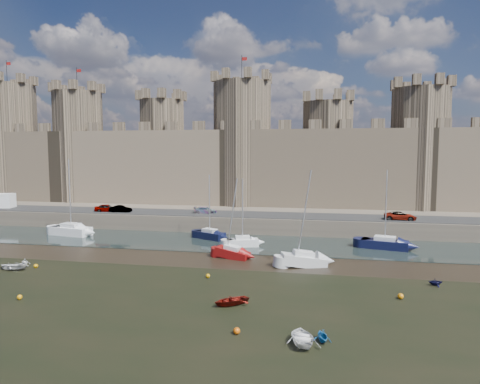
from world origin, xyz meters
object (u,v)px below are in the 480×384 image
Objects in this scene: car_2 at (206,210)px; sailboat_5 at (304,259)px; sailboat_2 at (242,241)px; car_1 at (121,209)px; car_3 at (400,216)px; sailboat_4 at (232,252)px; sailboat_0 at (71,230)px; car_0 at (107,208)px; sailboat_3 at (385,243)px; sailboat_1 at (210,234)px.

car_2 is 26.17m from sailboat_5.
car_2 is 0.42× the size of sailboat_2.
car_1 is 43.93m from car_3.
sailboat_4 is at bearing -132.54° from car_1.
car_1 is 0.79× the size of car_3.
car_2 is 0.33× the size of sailboat_0.
car_2 is 0.39× the size of sailboat_4.
sailboat_0 is (-1.57, -8.00, -2.29)m from car_0.
car_0 is 0.43× the size of sailboat_2.
sailboat_3 is at bearing -10.77° from sailboat_2.
sailboat_2 is 0.84× the size of sailboat_5.
car_2 is 0.37× the size of sailboat_3.
sailboat_0 is 1.24× the size of sailboat_1.
sailboat_2 is at bearing -123.39° from car_0.
car_1 is 18.25m from sailboat_1.
sailboat_3 reaches higher than car_2.
car_1 is 0.38× the size of sailboat_4.
car_3 is at bearing 52.41° from sailboat_4.
sailboat_5 reaches higher than sailboat_4.
car_1 is at bearing 71.54° from sailboat_0.
sailboat_3 is (-3.29, -8.56, -2.34)m from car_3.
car_2 is at bearing 133.75° from sailboat_1.
sailboat_5 reaches higher than car_0.
sailboat_3 is (26.58, -9.85, -2.26)m from car_2.
car_3 is 0.49× the size of sailboat_1.
sailboat_0 is at bearing 102.04° from car_3.
sailboat_5 is at bearing -129.68° from car_0.
sailboat_0 reaches higher than sailboat_1.
car_3 is 0.45× the size of sailboat_3.
sailboat_1 is 1.03× the size of sailboat_2.
sailboat_0 is 27.86m from sailboat_4.
car_3 is 9.47m from sailboat_3.
car_0 is at bearing 139.55° from sailboat_2.
sailboat_1 reaches higher than car_1.
sailboat_2 is 6.11m from sailboat_4.
car_1 is 0.39× the size of sailboat_1.
sailboat_3 is 0.96× the size of sailboat_5.
car_0 reaches higher than car_3.
car_3 is at bearing 38.68° from sailboat_1.
sailboat_0 is 26.68m from sailboat_2.
car_1 is 14.15m from car_2.
sailboat_2 is at bearing 4.20° from sailboat_0.
car_1 is at bearing -176.60° from sailboat_1.
sailboat_3 reaches higher than car_3.
car_2 is 0.35× the size of sailboat_5.
sailboat_5 reaches higher than car_2.
sailboat_0 is at bearing 176.31° from sailboat_4.
sailboat_5 reaches higher than sailboat_3.
car_1 is at bearing -177.03° from sailboat_3.
car_1 reaches higher than car_2.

